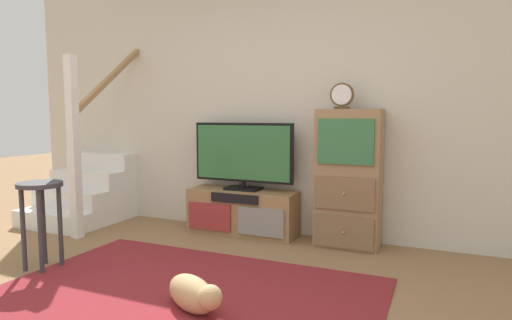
# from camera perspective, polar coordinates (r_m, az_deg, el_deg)

# --- Properties ---
(back_wall) EXTENTS (6.40, 0.12, 2.70)m
(back_wall) POSITION_cam_1_polar(r_m,az_deg,el_deg) (4.51, 3.09, 7.56)
(back_wall) COLOR beige
(back_wall) RESTS_ON ground_plane
(area_rug) EXTENTS (2.60, 1.80, 0.01)m
(area_rug) POSITION_cam_1_polar(r_m,az_deg,el_deg) (3.10, -9.79, -17.30)
(area_rug) COLOR maroon
(area_rug) RESTS_ON ground_plane
(media_console) EXTENTS (1.14, 0.38, 0.46)m
(media_console) POSITION_cam_1_polar(r_m,az_deg,el_deg) (4.49, -1.81, -6.84)
(media_console) COLOR #997047
(media_console) RESTS_ON ground_plane
(television) EXTENTS (1.07, 0.22, 0.69)m
(television) POSITION_cam_1_polar(r_m,az_deg,el_deg) (4.42, -1.70, 0.75)
(television) COLOR black
(television) RESTS_ON media_console
(side_cabinet) EXTENTS (0.58, 0.38, 1.27)m
(side_cabinet) POSITION_cam_1_polar(r_m,az_deg,el_deg) (4.09, 12.07, -2.43)
(side_cabinet) COLOR #93704C
(side_cabinet) RESTS_ON ground_plane
(desk_clock) EXTENTS (0.21, 0.08, 0.24)m
(desk_clock) POSITION_cam_1_polar(r_m,az_deg,el_deg) (4.05, 11.24, 8.26)
(desk_clock) COLOR #4C3823
(desk_clock) RESTS_ON side_cabinet
(staircase) EXTENTS (1.00, 1.36, 2.20)m
(staircase) POSITION_cam_1_polar(r_m,az_deg,el_deg) (5.57, -20.08, -3.21)
(staircase) COLOR white
(staircase) RESTS_ON ground_plane
(bar_stool_near) EXTENTS (0.34, 0.34, 0.70)m
(bar_stool_near) POSITION_cam_1_polar(r_m,az_deg,el_deg) (3.82, -26.45, -5.27)
(bar_stool_near) COLOR #333338
(bar_stool_near) RESTS_ON ground_plane
(dog) EXTENTS (0.50, 0.38, 0.23)m
(dog) POSITION_cam_1_polar(r_m,az_deg,el_deg) (2.84, -8.16, -17.04)
(dog) COLOR tan
(dog) RESTS_ON ground_plane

